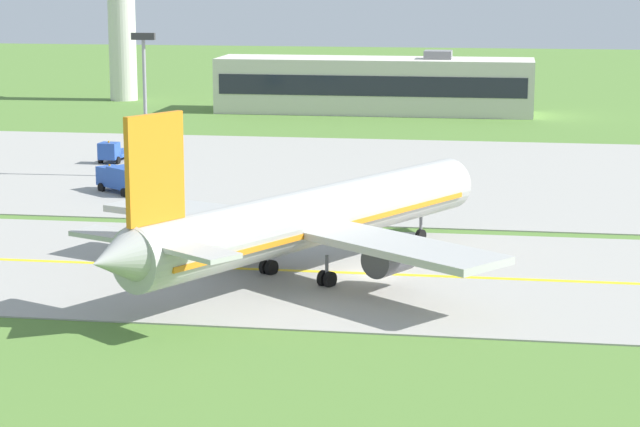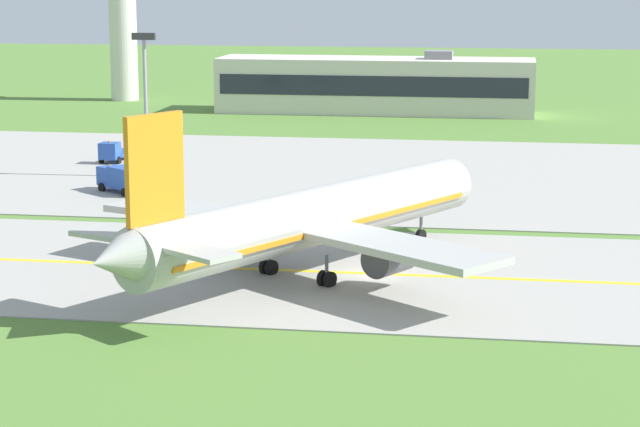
# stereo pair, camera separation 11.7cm
# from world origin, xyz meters

# --- Properties ---
(ground_plane) EXTENTS (500.00, 500.00, 0.00)m
(ground_plane) POSITION_xyz_m (0.00, 0.00, 0.00)
(ground_plane) COLOR #517A33
(taxiway_strip) EXTENTS (240.00, 28.00, 0.10)m
(taxiway_strip) POSITION_xyz_m (0.00, 0.00, 0.05)
(taxiway_strip) COLOR #9E9B93
(taxiway_strip) RESTS_ON ground
(apron_pad) EXTENTS (140.00, 52.00, 0.10)m
(apron_pad) POSITION_xyz_m (10.00, 42.00, 0.05)
(apron_pad) COLOR #9E9B93
(apron_pad) RESTS_ON ground
(taxiway_centreline) EXTENTS (220.00, 0.60, 0.01)m
(taxiway_centreline) POSITION_xyz_m (0.00, 0.00, 0.11)
(taxiway_centreline) COLOR yellow
(taxiway_centreline) RESTS_ON taxiway_strip
(airplane_lead) EXTENTS (29.97, 36.02, 12.70)m
(airplane_lead) POSITION_xyz_m (-4.06, -1.09, 4.13)
(airplane_lead) COLOR #ADADA8
(airplane_lead) RESTS_ON ground
(service_truck_catering) EXTENTS (2.65, 6.51, 2.59)m
(service_truck_catering) POSITION_xyz_m (-33.76, 45.41, 1.18)
(service_truck_catering) COLOR #264CA5
(service_truck_catering) RESTS_ON ground
(service_truck_pushback) EXTENTS (6.03, 5.24, 2.60)m
(service_truck_pushback) POSITION_xyz_m (-26.81, 27.34, 1.53)
(service_truck_pushback) COLOR #264CA5
(service_truck_pushback) RESTS_ON ground
(terminal_building) EXTENTS (46.52, 10.66, 9.25)m
(terminal_building) POSITION_xyz_m (-10.59, 97.14, 4.05)
(terminal_building) COLOR beige
(terminal_building) RESTS_ON ground
(control_tower) EXTENTS (7.60, 7.60, 25.50)m
(control_tower) POSITION_xyz_m (-52.82, 108.25, 15.44)
(control_tower) COLOR silver
(control_tower) RESTS_ON ground
(apron_light_mast) EXTENTS (2.40, 0.50, 14.70)m
(apron_light_mast) POSITION_xyz_m (-27.23, 36.49, 9.33)
(apron_light_mast) COLOR gray
(apron_light_mast) RESTS_ON ground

